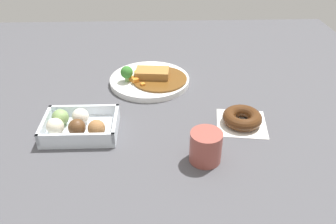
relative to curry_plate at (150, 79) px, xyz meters
name	(u,v)px	position (x,y,z in m)	size (l,w,h in m)	color
ground_plane	(156,111)	(0.02, -0.17, -0.01)	(1.60, 1.60, 0.00)	#4C4C51
curry_plate	(150,79)	(0.00, 0.00, 0.00)	(0.26, 0.26, 0.07)	white
donut_box	(78,126)	(-0.18, -0.27, 0.01)	(0.19, 0.14, 0.06)	silver
chocolate_ring_donut	(242,118)	(0.25, -0.24, 0.00)	(0.15, 0.15, 0.04)	white
coffee_mug	(206,147)	(0.13, -0.38, 0.02)	(0.07, 0.07, 0.08)	#9E4C42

